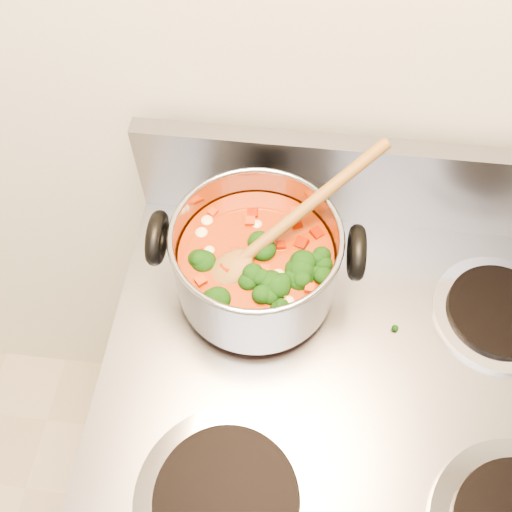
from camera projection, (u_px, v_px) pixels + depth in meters
The scene contains 4 objects.
electric_range at pixel (334, 472), 1.13m from camera, with size 0.74×0.67×1.08m.
stockpot at pixel (256, 262), 0.77m from camera, with size 0.28×0.23×0.14m.
wooden_spoon at pixel (269, 237), 0.75m from camera, with size 0.24×0.22×0.11m.
cooktop_crumbs at pixel (284, 319), 0.81m from camera, with size 0.26×0.24×0.01m.
Camera 1 is at (-0.09, 0.90, 1.65)m, focal length 40.00 mm.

